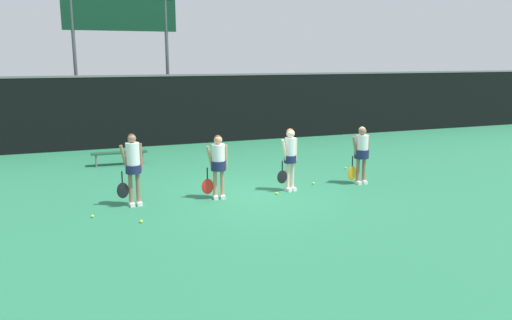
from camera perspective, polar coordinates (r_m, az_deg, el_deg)
ground_plane at (r=13.16m, az=0.01°, el=-3.91°), size 140.00×140.00×0.00m
fence_windscreen at (r=20.72m, az=-8.02°, el=5.77°), size 60.00×0.08×2.86m
scoreboard at (r=21.53m, az=-15.23°, el=15.01°), size 4.47×0.15×6.22m
bench_courtside at (r=17.25m, az=-15.37°, el=0.69°), size 1.83×0.42×0.43m
player_0 at (r=12.28m, az=-13.90°, el=-0.40°), size 0.65×0.37×1.76m
player_1 at (r=12.57m, az=-4.36°, el=-0.18°), size 0.67×0.38×1.63m
player_2 at (r=13.31m, az=3.91°, el=0.66°), size 0.61×0.34×1.69m
player_3 at (r=14.34m, az=11.96°, el=1.11°), size 0.68×0.41×1.63m
tennis_ball_0 at (r=13.11m, az=2.39°, el=-3.83°), size 0.06×0.06×0.06m
tennis_ball_1 at (r=14.23m, az=6.57°, el=-2.65°), size 0.07×0.07×0.07m
tennis_ball_2 at (r=16.31m, az=10.21°, el=-0.91°), size 0.07×0.07×0.07m
tennis_ball_3 at (r=11.85m, az=-18.18°, el=-6.12°), size 0.07×0.07×0.07m
tennis_ball_4 at (r=11.20m, az=-12.98°, el=-6.85°), size 0.07×0.07×0.07m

